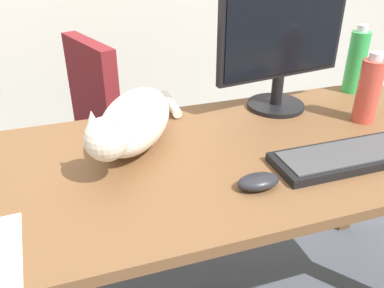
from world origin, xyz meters
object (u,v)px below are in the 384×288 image
Objects in this scene: cat at (133,122)px; spray_bottle at (356,61)px; office_chair at (128,147)px; monitor at (282,44)px; keyboard at (350,156)px; computer_mouse at (258,182)px; water_bottle at (369,90)px.

spray_bottle is (0.88, 0.17, 0.04)m from cat.
cat is (-0.07, -0.59, 0.41)m from office_chair.
monitor is 0.89× the size of cat.
office_chair is 1.04m from keyboard.
computer_mouse is (-0.28, -0.43, -0.21)m from monitor.
cat is 0.40m from computer_mouse.
cat is 2.11× the size of spray_bottle.
keyboard is at bearing -60.72° from office_chair.
monitor is (0.47, -0.47, 0.56)m from office_chair.
cat is (-0.53, -0.12, -0.15)m from monitor.
spray_bottle reaches higher than computer_mouse.
office_chair is 1.05m from water_bottle.
water_bottle reaches higher than computer_mouse.
spray_bottle is at bearing -27.44° from office_chair.
water_bottle is (0.75, -0.06, 0.03)m from cat.
office_chair is 3.87× the size of water_bottle.
monitor is 2.09× the size of water_bottle.
spray_bottle is (0.64, 0.47, 0.10)m from computer_mouse.
spray_bottle reaches higher than keyboard.
monitor is at bearing 56.41° from computer_mouse.
office_chair is 8.07× the size of computer_mouse.
office_chair is 1.03m from spray_bottle.
keyboard is (0.48, -0.86, 0.34)m from office_chair.
cat reaches higher than office_chair.
monitor is 0.55m from computer_mouse.
monitor is at bearing 139.65° from water_bottle.
water_bottle is (0.20, 0.20, 0.09)m from keyboard.
monitor is 0.37m from spray_bottle.
office_chair is at bearing 134.74° from monitor.
water_bottle is at bearing -40.35° from monitor.
water_bottle is at bearing -119.34° from spray_bottle.
monitor is 1.89× the size of spray_bottle.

